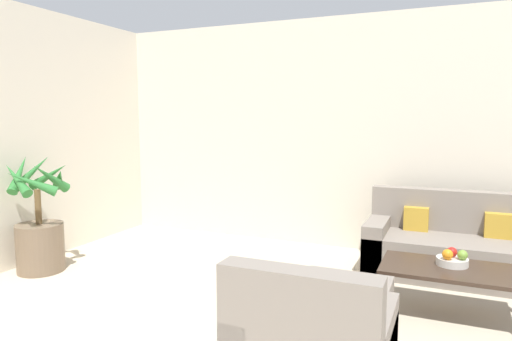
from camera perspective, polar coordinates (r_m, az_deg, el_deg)
name	(u,v)px	position (r m, az deg, el deg)	size (l,w,h in m)	color
wall_back	(404,135)	(5.34, 18.02, 4.24)	(8.76, 0.06, 2.70)	beige
potted_palm	(40,230)	(5.09, -25.43, -6.78)	(0.63, 0.69, 1.19)	brown
sofa_loveseat	(455,249)	(4.90, 23.58, -8.98)	(1.66, 0.77, 0.81)	gray
coffee_table	(452,274)	(3.93, 23.29, -11.75)	(1.06, 0.59, 0.38)	#38281E
fruit_bowl	(452,261)	(3.98, 23.32, -10.40)	(0.24, 0.24, 0.06)	beige
apple_red	(452,252)	(3.98, 23.29, -9.34)	(0.08, 0.08, 0.08)	red
apple_green	(463,255)	(3.94, 24.41, -9.59)	(0.08, 0.08, 0.08)	olive
orange_fruit	(448,254)	(3.90, 22.82, -9.65)	(0.08, 0.08, 0.08)	orange
ottoman	(343,308)	(3.47, 10.81, -16.49)	(0.64, 0.54, 0.38)	gray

